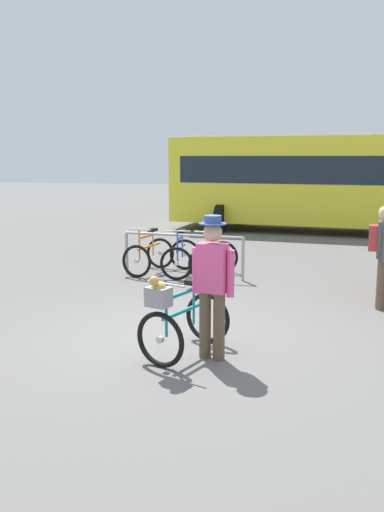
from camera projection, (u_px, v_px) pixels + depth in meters
name	position (u px, v px, depth m)	size (l,w,h in m)	color
ground_plane	(169.00, 337.00, 7.17)	(80.00, 80.00, 0.00)	#605E5B
bike_rack_rail	(183.00, 246.00, 10.69)	(2.50, 0.25, 0.88)	#99999E
racked_bike_orange	(149.00, 255.00, 11.14)	(0.88, 1.23, 0.98)	black
racked_bike_blue	(181.00, 257.00, 10.94)	(0.73, 1.13, 0.97)	black
racked_bike_yellow	(214.00, 259.00, 10.74)	(0.89, 1.22, 0.97)	black
featured_bicycle	(179.00, 318.00, 6.38)	(1.01, 1.26, 1.09)	black
person_with_featured_bike	(212.00, 282.00, 6.25)	(0.52, 0.32, 1.72)	brown
pedestrian_with_backpack	(382.00, 250.00, 8.41)	(0.36, 0.53, 1.64)	brown
bus_distant	(330.00, 178.00, 17.00)	(10.20, 4.06, 3.08)	yellow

